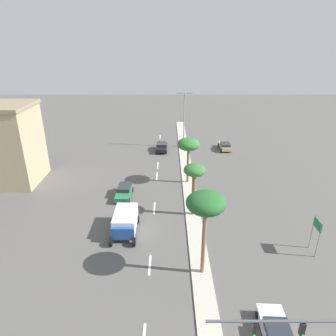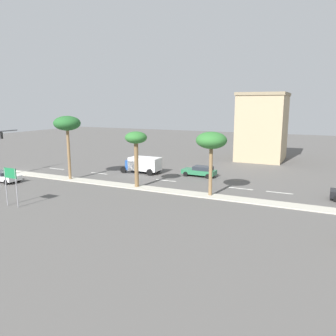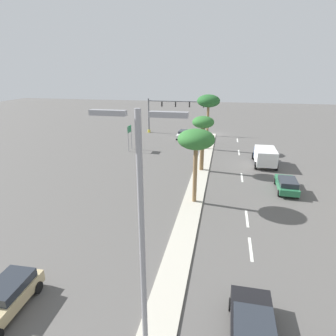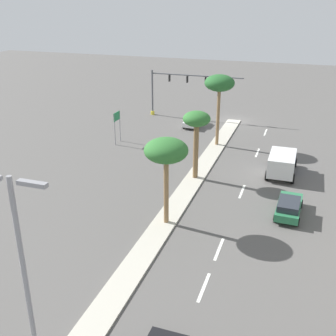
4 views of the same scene
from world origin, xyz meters
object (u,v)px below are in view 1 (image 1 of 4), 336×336
at_px(palm_tree_right, 188,145).
at_px(sedan_green_mid, 123,191).
at_px(directional_road_sign, 316,229).
at_px(commercial_building, 2,144).
at_px(palm_tree_mid, 193,173).
at_px(street_lamp_front, 183,116).
at_px(sedan_white_left, 276,331).
at_px(sedan_tan_near, 224,146).
at_px(sedan_black_inboard, 160,147).
at_px(box_truck, 124,222).
at_px(palm_tree_front, 205,205).

bearing_deg(palm_tree_right, sedan_green_mid, -153.90).
bearing_deg(directional_road_sign, commercial_building, 156.37).
xyz_separation_m(palm_tree_mid, street_lamp_front, (0.03, 24.57, 0.72)).
xyz_separation_m(sedan_white_left, sedan_tan_near, (3.16, 39.32, 0.06)).
bearing_deg(commercial_building, sedan_black_inboard, 30.57).
bearing_deg(street_lamp_front, directional_road_sign, -70.51).
bearing_deg(directional_road_sign, sedan_black_inboard, 117.70).
xyz_separation_m(palm_tree_mid, box_truck, (-7.59, -3.55, -4.17)).
distance_m(palm_tree_mid, sedan_white_left, 17.60).
bearing_deg(sedan_tan_near, street_lamp_front, 168.32).
height_order(palm_tree_right, box_truck, palm_tree_right).
xyz_separation_m(palm_tree_right, sedan_tan_near, (7.84, 14.19, -4.98)).
bearing_deg(sedan_tan_near, sedan_white_left, -94.60).
height_order(directional_road_sign, sedan_tan_near, directional_road_sign).
bearing_deg(sedan_green_mid, sedan_white_left, -57.44).
xyz_separation_m(street_lamp_front, sedan_tan_near, (7.69, -1.59, -5.36)).
bearing_deg(sedan_white_left, sedan_green_mid, 122.56).
distance_m(street_lamp_front, box_truck, 29.54).
relative_size(commercial_building, sedan_white_left, 2.65).
height_order(palm_tree_front, street_lamp_front, street_lamp_front).
bearing_deg(palm_tree_mid, street_lamp_front, 89.93).
bearing_deg(directional_road_sign, palm_tree_front, -165.68).
height_order(palm_tree_right, sedan_green_mid, palm_tree_right).
xyz_separation_m(sedan_black_inboard, sedan_green_mid, (-4.58, -17.81, 0.00)).
relative_size(sedan_white_left, sedan_tan_near, 0.97).
distance_m(palm_tree_front, box_truck, 11.44).
height_order(street_lamp_front, sedan_green_mid, street_lamp_front).
distance_m(street_lamp_front, sedan_tan_near, 9.51).
height_order(directional_road_sign, palm_tree_mid, palm_tree_mid).
xyz_separation_m(commercial_building, palm_tree_right, (26.03, -0.60, 0.07)).
bearing_deg(box_truck, palm_tree_front, -39.03).
bearing_deg(sedan_tan_near, directional_road_sign, -83.39).
relative_size(directional_road_sign, street_lamp_front, 0.36).
xyz_separation_m(directional_road_sign, sedan_black_inboard, (-15.38, 29.30, -1.92)).
distance_m(directional_road_sign, sedan_green_mid, 23.12).
xyz_separation_m(commercial_building, street_lamp_front, (26.18, 15.18, 0.45)).
bearing_deg(box_truck, sedan_green_mid, 98.41).
bearing_deg(box_truck, sedan_white_left, -46.50).
xyz_separation_m(palm_tree_mid, sedan_white_left, (4.55, -16.34, -4.71)).
xyz_separation_m(palm_tree_right, street_lamp_front, (0.15, 15.78, 0.38)).
height_order(palm_tree_right, street_lamp_front, street_lamp_front).
relative_size(street_lamp_front, box_truck, 1.92).
xyz_separation_m(street_lamp_front, sedan_black_inboard, (-4.23, -2.21, -5.38)).
bearing_deg(sedan_green_mid, palm_tree_mid, -27.39).
height_order(palm_tree_mid, sedan_green_mid, palm_tree_mid).
distance_m(directional_road_sign, sedan_tan_near, 30.19).
distance_m(commercial_building, palm_tree_front, 32.52).
xyz_separation_m(sedan_tan_near, box_truck, (-15.30, -26.53, 0.48)).
bearing_deg(commercial_building, palm_tree_right, -1.31).
relative_size(commercial_building, sedan_tan_near, 2.58).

